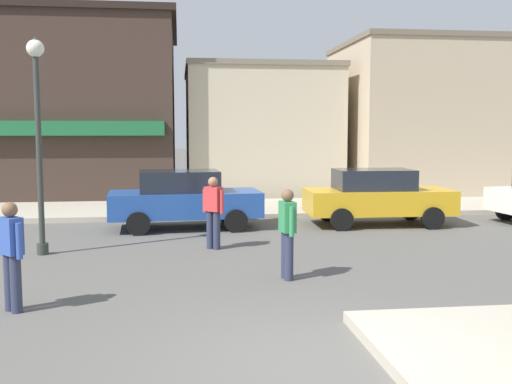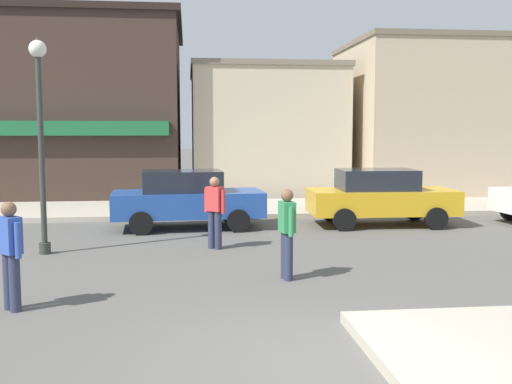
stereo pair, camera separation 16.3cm
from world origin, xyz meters
The scene contains 11 objects.
ground_plane centered at (0.00, 0.00, 0.00)m, with size 160.00×160.00×0.00m, color #5B5954.
kerb_far centered at (0.00, 13.05, 0.07)m, with size 80.00×4.00×0.15m, color #B7AD99.
lamp_post centered at (-4.41, 6.63, 2.96)m, with size 0.36×0.36×4.54m.
parked_car_nearest centered at (-1.39, 9.65, 0.81)m, with size 4.10×2.07×1.56m.
parked_car_second centered at (3.94, 9.56, 0.81)m, with size 4.05×1.97×1.56m.
pedestrian_crossing_near centered at (-0.76, 6.77, 0.87)m, with size 0.49×0.41×1.61m.
pedestrian_crossing_far centered at (-3.92, 2.51, 0.87)m, with size 0.44×0.47×1.61m.
pedestrian_kerb_side centered at (0.38, 3.88, 0.87)m, with size 0.27×0.56×1.61m.
building_corner_shop centered at (-7.47, 19.39, 3.51)m, with size 11.88×9.20×7.01m.
building_storefront_left_near centered at (1.85, 19.33, 2.62)m, with size 6.10×7.34×5.23m.
building_storefront_left_mid centered at (8.50, 17.75, 3.11)m, with size 6.51×6.41×6.22m.
Camera 1 is at (-1.50, -6.37, 2.64)m, focal length 42.00 mm.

